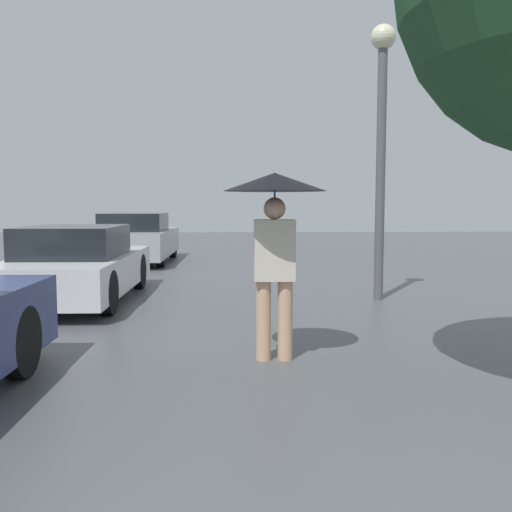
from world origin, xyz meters
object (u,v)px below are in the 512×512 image
(parked_car_farthest, at_px, (136,239))
(street_lamp, at_px, (382,120))
(pedestrian, at_px, (275,214))
(parked_car_middle, at_px, (77,266))

(parked_car_farthest, bearing_deg, street_lamp, -50.72)
(parked_car_farthest, bearing_deg, pedestrian, -72.41)
(parked_car_middle, distance_m, street_lamp, 5.39)
(parked_car_farthest, bearing_deg, parked_car_middle, -88.80)
(parked_car_farthest, relative_size, street_lamp, 0.96)
(street_lamp, bearing_deg, parked_car_farthest, 129.28)
(pedestrian, height_order, parked_car_middle, pedestrian)
(parked_car_farthest, distance_m, street_lamp, 8.21)
(pedestrian, xyz_separation_m, parked_car_middle, (-2.93, 3.59, -0.89))
(pedestrian, bearing_deg, street_lamp, 61.42)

